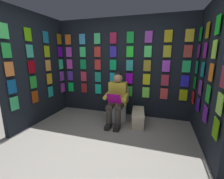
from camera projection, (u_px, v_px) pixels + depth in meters
The scene contains 7 objects.
ground_plane at pixel (91, 156), 2.39m from camera, with size 30.00×30.00×0.00m, color gray.
display_wall_back at pixel (122, 68), 3.91m from camera, with size 3.50×0.14×2.45m.
display_wall_left at pixel (211, 75), 2.48m from camera, with size 0.14×1.88×2.45m.
display_wall_right at pixel (38, 69), 3.51m from camera, with size 0.14×1.88×2.45m.
toilet at pixel (119, 106), 3.71m from camera, with size 0.41×0.56×0.77m.
person_reading at pixel (117, 98), 3.44m from camera, with size 0.53×0.69×1.19m.
comic_longbox_near at pixel (138, 117), 3.49m from camera, with size 0.36×0.75×0.31m.
Camera 1 is at (-0.96, 1.90, 1.55)m, focal length 24.47 mm.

